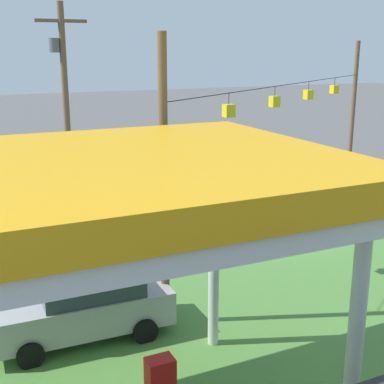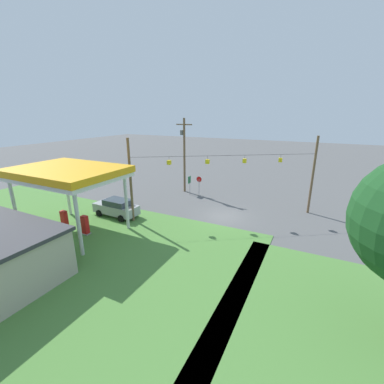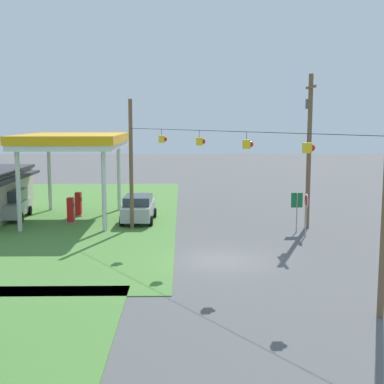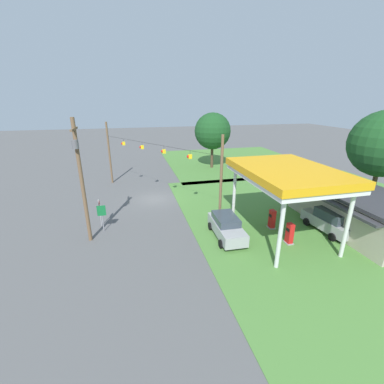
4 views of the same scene
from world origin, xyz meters
The scene contains 7 objects.
ground_plane centered at (0.00, 0.00, 0.00)m, with size 160.00×160.00×0.00m, color #565656.
gas_station_canopy centered at (10.70, 9.17, 5.28)m, with size 9.04×6.56×5.81m.
car_at_pumps_front centered at (9.86, 4.77, 0.95)m, with size 4.81×2.21×1.81m.
stop_sign_roadside centered at (5.32, -5.36, 1.81)m, with size 0.80×0.08×2.50m.
route_sign centered at (6.53, -5.07, 1.71)m, with size 0.10×0.70×2.40m.
utility_pole_main centered at (7.80, -6.00, 5.34)m, with size 2.20×0.44×9.54m.
signal_span_gantry centered at (0.00, -0.01, 4.39)m, with size 15.40×10.24×8.02m.
Camera 1 is at (12.72, 17.83, 7.57)m, focal length 50.00 mm.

